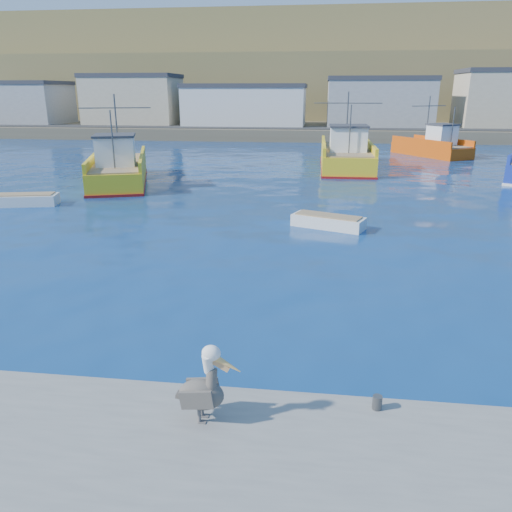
{
  "coord_description": "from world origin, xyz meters",
  "views": [
    {
      "loc": [
        1.64,
        -12.38,
        6.72
      ],
      "look_at": [
        -0.47,
        4.18,
        1.17
      ],
      "focal_mm": 35.0,
      "sensor_mm": 36.0,
      "label": 1
    }
  ],
  "objects": [
    {
      "name": "boat_orange",
      "position": [
        13.67,
        44.12,
        1.06
      ],
      "size": [
        7.66,
        9.37,
        6.17
      ],
      "color": "#CE4609",
      "rests_on": "ground"
    },
    {
      "name": "dock_bollards",
      "position": [
        0.6,
        -3.4,
        0.65
      ],
      "size": [
        36.2,
        0.2,
        0.3
      ],
      "color": "#4C4C4C",
      "rests_on": "dock"
    },
    {
      "name": "pelican",
      "position": [
        -0.44,
        -4.19,
        1.21
      ],
      "size": [
        1.35,
        0.58,
        1.66
      ],
      "color": "#595451",
      "rests_on": "dock"
    },
    {
      "name": "far_shore",
      "position": [
        0.0,
        109.2,
        8.98
      ],
      "size": [
        200.0,
        81.0,
        24.0
      ],
      "color": "brown",
      "rests_on": "ground"
    },
    {
      "name": "trawler_yellow_b",
      "position": [
        3.99,
        34.03,
        1.13
      ],
      "size": [
        6.1,
        12.9,
        6.71
      ],
      "color": "gold",
      "rests_on": "ground"
    },
    {
      "name": "trawler_yellow_a",
      "position": [
        -13.46,
        23.9,
        1.06
      ],
      "size": [
        7.26,
        12.21,
        6.55
      ],
      "color": "gold",
      "rests_on": "ground"
    },
    {
      "name": "ground",
      "position": [
        0.0,
        0.0,
        0.0
      ],
      "size": [
        260.0,
        260.0,
        0.0
      ],
      "primitive_type": "plane",
      "color": "#071E56",
      "rests_on": "ground"
    },
    {
      "name": "skiff_mid",
      "position": [
        2.19,
        12.8,
        0.26
      ],
      "size": [
        3.9,
        2.56,
        0.8
      ],
      "color": "silver",
      "rests_on": "ground"
    },
    {
      "name": "skiff_left",
      "position": [
        -16.36,
        15.76,
        0.28
      ],
      "size": [
        4.19,
        2.24,
        0.87
      ],
      "color": "silver",
      "rests_on": "ground"
    }
  ]
}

